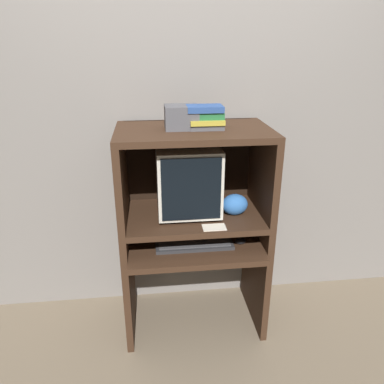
# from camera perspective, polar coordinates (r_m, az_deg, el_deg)

# --- Properties ---
(ground_plane) EXTENTS (12.00, 12.00, 0.00)m
(ground_plane) POSITION_cam_1_polar(r_m,az_deg,el_deg) (2.54, 0.98, -22.45)
(ground_plane) COLOR #756651
(wall_back) EXTENTS (6.00, 0.06, 2.60)m
(wall_back) POSITION_cam_1_polar(r_m,az_deg,el_deg) (2.45, -0.68, 10.73)
(wall_back) COLOR gray
(wall_back) RESTS_ON ground_plane
(desk_base) EXTENTS (0.88, 0.59, 0.64)m
(desk_base) POSITION_cam_1_polar(r_m,az_deg,el_deg) (2.46, 0.33, -11.92)
(desk_base) COLOR #382316
(desk_base) RESTS_ON ground_plane
(desk_monitor_shelf) EXTENTS (0.88, 0.53, 0.17)m
(desk_monitor_shelf) POSITION_cam_1_polar(r_m,az_deg,el_deg) (2.31, 0.23, -4.09)
(desk_monitor_shelf) COLOR #382316
(desk_monitor_shelf) RESTS_ON desk_base
(hutch_upper) EXTENTS (0.88, 0.53, 0.52)m
(hutch_upper) POSITION_cam_1_polar(r_m,az_deg,el_deg) (2.20, 0.15, 5.37)
(hutch_upper) COLOR #382316
(hutch_upper) RESTS_ON desk_monitor_shelf
(crt_monitor) EXTENTS (0.37, 0.38, 0.42)m
(crt_monitor) POSITION_cam_1_polar(r_m,az_deg,el_deg) (2.23, -0.64, 2.03)
(crt_monitor) COLOR beige
(crt_monitor) RESTS_ON desk_monitor_shelf
(keyboard) EXTENTS (0.46, 0.16, 0.03)m
(keyboard) POSITION_cam_1_polar(r_m,az_deg,el_deg) (2.27, 0.35, -7.93)
(keyboard) COLOR #2D2D30
(keyboard) RESTS_ON desk_base
(mouse) EXTENTS (0.07, 0.05, 0.03)m
(mouse) POSITION_cam_1_polar(r_m,az_deg,el_deg) (2.31, 7.39, -7.46)
(mouse) COLOR black
(mouse) RESTS_ON desk_base
(snack_bag) EXTENTS (0.16, 0.12, 0.13)m
(snack_bag) POSITION_cam_1_polar(r_m,az_deg,el_deg) (2.27, 6.53, -1.90)
(snack_bag) COLOR #336BB7
(snack_bag) RESTS_ON desk_monitor_shelf
(book_stack) EXTENTS (0.20, 0.15, 0.13)m
(book_stack) POSITION_cam_1_polar(r_m,az_deg,el_deg) (2.11, 2.04, 11.33)
(book_stack) COLOR #4C4C51
(book_stack) RESTS_ON hutch_upper
(paper_card) EXTENTS (0.13, 0.09, 0.00)m
(paper_card) POSITION_cam_1_polar(r_m,az_deg,el_deg) (2.13, 3.39, -5.39)
(paper_card) COLOR beige
(paper_card) RESTS_ON desk_monitor_shelf
(storage_box) EXTENTS (0.18, 0.16, 0.13)m
(storage_box) POSITION_cam_1_polar(r_m,az_deg,el_deg) (2.11, -1.63, 11.32)
(storage_box) COLOR #4C4C51
(storage_box) RESTS_ON hutch_upper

